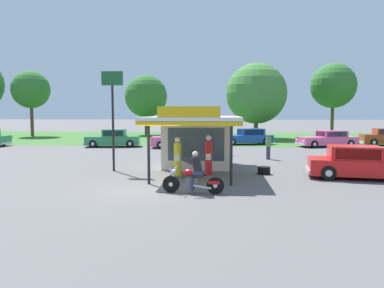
{
  "coord_description": "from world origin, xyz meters",
  "views": [
    {
      "loc": [
        2.99,
        -13.81,
        2.97
      ],
      "look_at": [
        1.43,
        4.36,
        1.4
      ],
      "focal_mm": 33.64,
      "sensor_mm": 36.0,
      "label": 1
    }
  ],
  "objects_px": {
    "bystander_leaning_by_kiosk": "(268,146)",
    "bystander_admiring_sedan": "(224,143)",
    "gas_pump_offside": "(208,158)",
    "spare_tire_stack": "(264,170)",
    "parked_car_second_row_spare": "(113,139)",
    "parked_car_back_row_far_right": "(247,137)",
    "parked_car_back_row_left": "(328,139)",
    "featured_classic_sedan": "(362,164)",
    "parked_car_back_row_centre_left": "(182,140)",
    "motorcycle_with_rider": "(194,176)",
    "roadside_pole_sign": "(113,104)",
    "gas_pump_nearside": "(178,159)"
  },
  "relations": [
    {
      "from": "parked_car_back_row_centre_left",
      "to": "spare_tire_stack",
      "type": "bearing_deg",
      "value": -66.84
    },
    {
      "from": "roadside_pole_sign",
      "to": "spare_tire_stack",
      "type": "relative_size",
      "value": 8.45
    },
    {
      "from": "gas_pump_nearside",
      "to": "parked_car_second_row_spare",
      "type": "height_order",
      "value": "gas_pump_nearside"
    },
    {
      "from": "gas_pump_offside",
      "to": "spare_tire_stack",
      "type": "distance_m",
      "value": 3.0
    },
    {
      "from": "parked_car_back_row_far_right",
      "to": "bystander_admiring_sedan",
      "type": "distance_m",
      "value": 9.21
    },
    {
      "from": "spare_tire_stack",
      "to": "motorcycle_with_rider",
      "type": "bearing_deg",
      "value": -124.25
    },
    {
      "from": "featured_classic_sedan",
      "to": "parked_car_back_row_centre_left",
      "type": "height_order",
      "value": "parked_car_back_row_centre_left"
    },
    {
      "from": "parked_car_back_row_left",
      "to": "bystander_admiring_sedan",
      "type": "height_order",
      "value": "bystander_admiring_sedan"
    },
    {
      "from": "bystander_leaning_by_kiosk",
      "to": "parked_car_back_row_far_right",
      "type": "bearing_deg",
      "value": 93.1
    },
    {
      "from": "parked_car_second_row_spare",
      "to": "bystander_admiring_sedan",
      "type": "bearing_deg",
      "value": -29.15
    },
    {
      "from": "bystander_leaning_by_kiosk",
      "to": "bystander_admiring_sedan",
      "type": "distance_m",
      "value": 3.57
    },
    {
      "from": "parked_car_back_row_far_right",
      "to": "parked_car_second_row_spare",
      "type": "height_order",
      "value": "parked_car_second_row_spare"
    },
    {
      "from": "gas_pump_offside",
      "to": "bystander_admiring_sedan",
      "type": "bearing_deg",
      "value": 85.17
    },
    {
      "from": "parked_car_second_row_spare",
      "to": "roadside_pole_sign",
      "type": "height_order",
      "value": "roadside_pole_sign"
    },
    {
      "from": "parked_car_back_row_centre_left",
      "to": "bystander_leaning_by_kiosk",
      "type": "distance_m",
      "value": 9.59
    },
    {
      "from": "gas_pump_nearside",
      "to": "parked_car_back_row_centre_left",
      "type": "distance_m",
      "value": 14.11
    },
    {
      "from": "parked_car_second_row_spare",
      "to": "bystander_admiring_sedan",
      "type": "height_order",
      "value": "bystander_admiring_sedan"
    },
    {
      "from": "gas_pump_nearside",
      "to": "roadside_pole_sign",
      "type": "xyz_separation_m",
      "value": [
        -3.5,
        1.5,
        2.59
      ]
    },
    {
      "from": "gas_pump_offside",
      "to": "motorcycle_with_rider",
      "type": "height_order",
      "value": "gas_pump_offside"
    },
    {
      "from": "parked_car_back_row_left",
      "to": "roadside_pole_sign",
      "type": "height_order",
      "value": "roadside_pole_sign"
    },
    {
      "from": "bystander_admiring_sedan",
      "to": "roadside_pole_sign",
      "type": "bearing_deg",
      "value": -126.83
    },
    {
      "from": "gas_pump_nearside",
      "to": "roadside_pole_sign",
      "type": "bearing_deg",
      "value": 156.78
    },
    {
      "from": "bystander_leaning_by_kiosk",
      "to": "gas_pump_offside",
      "type": "bearing_deg",
      "value": -117.35
    },
    {
      "from": "motorcycle_with_rider",
      "to": "bystander_leaning_by_kiosk",
      "type": "xyz_separation_m",
      "value": [
        3.98,
        10.25,
        0.2
      ]
    },
    {
      "from": "gas_pump_offside",
      "to": "spare_tire_stack",
      "type": "height_order",
      "value": "gas_pump_offside"
    },
    {
      "from": "gas_pump_nearside",
      "to": "parked_car_back_row_left",
      "type": "height_order",
      "value": "gas_pump_nearside"
    },
    {
      "from": "bystander_leaning_by_kiosk",
      "to": "bystander_admiring_sedan",
      "type": "height_order",
      "value": "bystander_leaning_by_kiosk"
    },
    {
      "from": "bystander_admiring_sedan",
      "to": "spare_tire_stack",
      "type": "height_order",
      "value": "bystander_admiring_sedan"
    },
    {
      "from": "featured_classic_sedan",
      "to": "parked_car_back_row_centre_left",
      "type": "bearing_deg",
      "value": 125.63
    },
    {
      "from": "parked_car_back_row_far_right",
      "to": "spare_tire_stack",
      "type": "distance_m",
      "value": 16.9
    },
    {
      "from": "gas_pump_nearside",
      "to": "bystander_admiring_sedan",
      "type": "relative_size",
      "value": 1.17
    },
    {
      "from": "parked_car_back_row_far_right",
      "to": "spare_tire_stack",
      "type": "xyz_separation_m",
      "value": [
        -0.3,
        -16.89,
        -0.51
      ]
    },
    {
      "from": "gas_pump_nearside",
      "to": "parked_car_second_row_spare",
      "type": "xyz_separation_m",
      "value": [
        -7.6,
        14.59,
        -0.16
      ]
    },
    {
      "from": "parked_car_back_row_left",
      "to": "featured_classic_sedan",
      "type": "bearing_deg",
      "value": -100.59
    },
    {
      "from": "gas_pump_nearside",
      "to": "bystander_leaning_by_kiosk",
      "type": "distance_m",
      "value": 8.54
    },
    {
      "from": "gas_pump_offside",
      "to": "parked_car_back_row_left",
      "type": "relative_size",
      "value": 0.35
    },
    {
      "from": "gas_pump_nearside",
      "to": "featured_classic_sedan",
      "type": "relative_size",
      "value": 0.36
    },
    {
      "from": "parked_car_back_row_far_right",
      "to": "spare_tire_stack",
      "type": "height_order",
      "value": "parked_car_back_row_far_right"
    },
    {
      "from": "gas_pump_offside",
      "to": "parked_car_second_row_spare",
      "type": "bearing_deg",
      "value": 121.76
    },
    {
      "from": "motorcycle_with_rider",
      "to": "roadside_pole_sign",
      "type": "relative_size",
      "value": 0.45
    },
    {
      "from": "parked_car_back_row_left",
      "to": "spare_tire_stack",
      "type": "height_order",
      "value": "parked_car_back_row_left"
    },
    {
      "from": "featured_classic_sedan",
      "to": "roadside_pole_sign",
      "type": "relative_size",
      "value": 1.03
    },
    {
      "from": "parked_car_back_row_centre_left",
      "to": "bystander_admiring_sedan",
      "type": "xyz_separation_m",
      "value": [
        3.61,
        -4.92,
        0.14
      ]
    },
    {
      "from": "gas_pump_offside",
      "to": "parked_car_back_row_left",
      "type": "distance_m",
      "value": 18.98
    },
    {
      "from": "featured_classic_sedan",
      "to": "bystander_leaning_by_kiosk",
      "type": "bearing_deg",
      "value": 117.34
    },
    {
      "from": "parked_car_back_row_far_right",
      "to": "bystander_admiring_sedan",
      "type": "relative_size",
      "value": 3.34
    },
    {
      "from": "motorcycle_with_rider",
      "to": "parked_car_back_row_centre_left",
      "type": "xyz_separation_m",
      "value": [
        -2.44,
        17.38,
        0.05
      ]
    },
    {
      "from": "featured_classic_sedan",
      "to": "bystander_admiring_sedan",
      "type": "relative_size",
      "value": 3.25
    },
    {
      "from": "gas_pump_offside",
      "to": "parked_car_second_row_spare",
      "type": "xyz_separation_m",
      "value": [
        -9.03,
        14.59,
        -0.21
      ]
    },
    {
      "from": "parked_car_back_row_left",
      "to": "parked_car_second_row_spare",
      "type": "height_order",
      "value": "parked_car_second_row_spare"
    }
  ]
}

